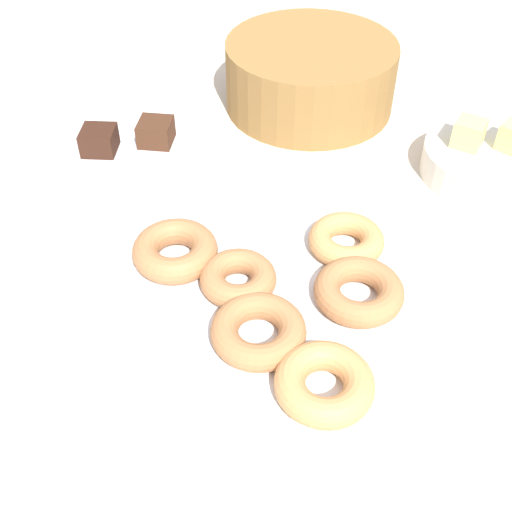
# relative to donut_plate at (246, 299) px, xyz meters

# --- Properties ---
(ground_plane) EXTENTS (2.40, 2.40, 0.00)m
(ground_plane) POSITION_rel_donut_plate_xyz_m (0.00, 0.00, -0.01)
(ground_plane) COLOR beige
(donut_plate) EXTENTS (0.33, 0.33, 0.01)m
(donut_plate) POSITION_rel_donut_plate_xyz_m (0.00, 0.00, 0.00)
(donut_plate) COLOR silver
(donut_plate) RESTS_ON ground_plane
(donut_0) EXTENTS (0.13, 0.13, 0.03)m
(donut_0) POSITION_rel_donut_plate_xyz_m (0.03, -0.05, 0.02)
(donut_0) COLOR #B27547
(donut_0) RESTS_ON donut_plate
(donut_1) EXTENTS (0.12, 0.12, 0.03)m
(donut_1) POSITION_rel_donut_plate_xyz_m (0.08, 0.11, 0.02)
(donut_1) COLOR tan
(donut_1) RESTS_ON donut_plate
(donut_2) EXTENTS (0.10, 0.10, 0.03)m
(donut_2) POSITION_rel_donut_plate_xyz_m (-0.01, 0.01, 0.02)
(donut_2) COLOR #B27547
(donut_2) RESTS_ON donut_plate
(donut_3) EXTENTS (0.13, 0.13, 0.03)m
(donut_3) POSITION_rel_donut_plate_xyz_m (0.11, -0.09, 0.02)
(donut_3) COLOR tan
(donut_3) RESTS_ON donut_plate
(donut_4) EXTENTS (0.10, 0.10, 0.03)m
(donut_4) POSITION_rel_donut_plate_xyz_m (0.11, 0.03, 0.02)
(donut_4) COLOR #B27547
(donut_4) RESTS_ON donut_plate
(donut_5) EXTENTS (0.13, 0.13, 0.03)m
(donut_5) POSITION_rel_donut_plate_xyz_m (-0.09, 0.02, 0.02)
(donut_5) COLOR #B27547
(donut_5) RESTS_ON donut_plate
(cake_plate) EXTENTS (0.23, 0.23, 0.01)m
(cake_plate) POSITION_rel_donut_plate_xyz_m (-0.25, 0.20, -0.00)
(cake_plate) COLOR silver
(cake_plate) RESTS_ON ground_plane
(brownie_near) EXTENTS (0.06, 0.06, 0.03)m
(brownie_near) POSITION_rel_donut_plate_xyz_m (-0.29, 0.19, 0.02)
(brownie_near) COLOR #381E14
(brownie_near) RESTS_ON cake_plate
(brownie_far) EXTENTS (0.05, 0.05, 0.03)m
(brownie_far) POSITION_rel_donut_plate_xyz_m (-0.22, 0.23, 0.02)
(brownie_far) COLOR #472819
(brownie_far) RESTS_ON cake_plate
(basket) EXTENTS (0.36, 0.36, 0.10)m
(basket) POSITION_rel_donut_plate_xyz_m (-0.06, 0.42, 0.04)
(basket) COLOR olive
(basket) RESTS_ON ground_plane
(fruit_bowl) EXTENTS (0.16, 0.16, 0.04)m
(fruit_bowl) POSITION_rel_donut_plate_xyz_m (0.21, 0.33, 0.01)
(fruit_bowl) COLOR silver
(fruit_bowl) RESTS_ON ground_plane
(melon_chunk_left) EXTENTS (0.04, 0.04, 0.04)m
(melon_chunk_left) POSITION_rel_donut_plate_xyz_m (0.18, 0.33, 0.05)
(melon_chunk_left) COLOR #DBD67A
(melon_chunk_left) RESTS_ON fruit_bowl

